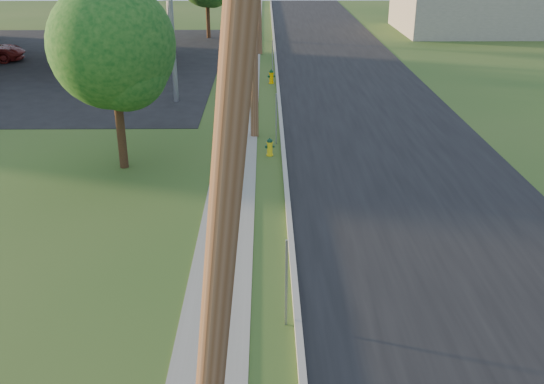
# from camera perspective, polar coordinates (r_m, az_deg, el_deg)

# --- Properties ---
(road) EXTENTS (8.00, 120.00, 0.02)m
(road) POSITION_cam_1_polar(r_m,az_deg,el_deg) (18.62, 13.92, -1.44)
(road) COLOR black
(road) RESTS_ON ground
(curb) EXTENTS (0.15, 120.00, 0.15)m
(curb) POSITION_cam_1_polar(r_m,az_deg,el_deg) (18.02, 1.52, -1.36)
(curb) COLOR #9D9B90
(curb) RESTS_ON ground
(sidewalk) EXTENTS (1.50, 120.00, 0.03)m
(sidewalk) POSITION_cam_1_polar(r_m,az_deg,el_deg) (18.06, -4.04, -1.55)
(sidewalk) COLOR gray
(sidewalk) RESTS_ON ground
(forecourt) EXTENTS (26.00, 28.00, 0.02)m
(forecourt) POSITION_cam_1_polar(r_m,az_deg,el_deg) (42.20, -23.12, 11.10)
(forecourt) COLOR black
(forecourt) RESTS_ON ground
(utility_pole_near) EXTENTS (1.40, 0.32, 9.48)m
(utility_pole_near) POSITION_cam_1_polar(r_m,az_deg,el_deg) (6.06, -4.76, -4.04)
(utility_pole_near) COLOR brown
(utility_pole_near) RESTS_ON ground
(utility_pole_mid) EXTENTS (1.40, 0.32, 9.80)m
(utility_pole_mid) POSITION_cam_1_polar(r_m,az_deg,el_deg) (23.52, -1.78, 16.84)
(utility_pole_mid) COLOR brown
(utility_pole_mid) RESTS_ON ground
(sign_post_near) EXTENTS (0.05, 0.04, 2.00)m
(sign_post_near) POSITION_cam_1_polar(r_m,az_deg,el_deg) (12.45, 1.36, -8.62)
(sign_post_near) COLOR gray
(sign_post_near) RESTS_ON ground
(sign_post_mid) EXTENTS (0.05, 0.04, 2.00)m
(sign_post_mid) POSITION_cam_1_polar(r_m,az_deg,el_deg) (23.32, 0.40, 6.87)
(sign_post_mid) COLOR gray
(sign_post_mid) RESTS_ON ground
(sign_post_far) EXTENTS (0.05, 0.04, 2.00)m
(sign_post_far) POSITION_cam_1_polar(r_m,az_deg,el_deg) (35.19, 0.05, 12.48)
(sign_post_far) COLOR gray
(sign_post_far) RESTS_ON ground
(fuel_pump_ne) EXTENTS (1.20, 3.20, 1.90)m
(fuel_pump_ne) POSITION_cam_1_polar(r_m,az_deg,el_deg) (38.17, -15.13, 12.12)
(fuel_pump_ne) COLOR #9D9B90
(fuel_pump_ne) RESTS_ON ground
(fuel_pump_se) EXTENTS (1.20, 3.20, 1.90)m
(fuel_pump_se) POSITION_cam_1_polar(r_m,az_deg,el_deg) (42.00, -13.84, 13.21)
(fuel_pump_se) COLOR #9D9B90
(fuel_pump_se) RESTS_ON ground
(distant_building) EXTENTS (14.00, 10.00, 4.00)m
(distant_building) POSITION_cam_1_polar(r_m,az_deg,el_deg) (54.77, 19.54, 16.14)
(distant_building) COLOR gray
(distant_building) RESTS_ON ground
(tree_verge) EXTENTS (4.14, 4.14, 6.27)m
(tree_verge) POSITION_cam_1_polar(r_m,az_deg,el_deg) (20.73, -14.55, 12.70)
(tree_verge) COLOR #331F11
(tree_verge) RESTS_ON ground
(hydrant_mid) EXTENTS (0.35, 0.31, 0.68)m
(hydrant_mid) POSITION_cam_1_polar(r_m,az_deg,el_deg) (22.26, -0.21, 4.27)
(hydrant_mid) COLOR yellow
(hydrant_mid) RESTS_ON ground
(hydrant_far) EXTENTS (0.40, 0.36, 0.77)m
(hydrant_far) POSITION_cam_1_polar(r_m,az_deg,el_deg) (33.44, -0.06, 10.82)
(hydrant_far) COLOR #FFBD00
(hydrant_far) RESTS_ON ground
(car_silver) EXTENTS (4.43, 2.29, 1.44)m
(car_silver) POSITION_cam_1_polar(r_m,az_deg,el_deg) (39.90, -15.59, 12.53)
(car_silver) COLOR #B8BAC0
(car_silver) RESTS_ON ground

